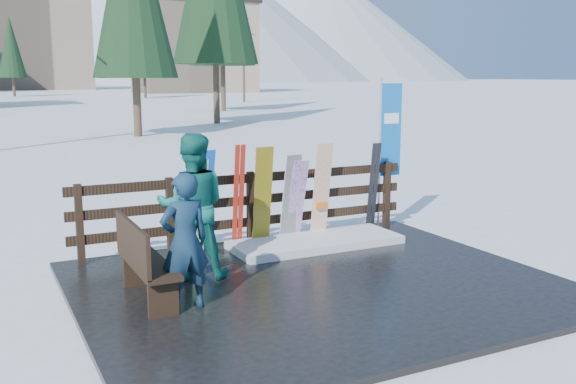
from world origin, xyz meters
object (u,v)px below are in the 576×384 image
snowboard_0 (202,202)px  person_back (192,206)px  snowboard_3 (297,201)px  bench (142,259)px  snowboard_4 (290,199)px  snowboard_2 (263,197)px  snowboard_5 (321,191)px  person_front (185,242)px  snowboard_1 (196,207)px  rental_flag (388,135)px

snowboard_0 → person_back: person_back is taller
snowboard_3 → snowboard_0: bearing=-180.0°
snowboard_3 → person_back: size_ratio=0.72×
bench → snowboard_4: 3.24m
snowboard_0 → person_back: size_ratio=0.85×
snowboard_2 → snowboard_5: 1.04m
snowboard_0 → snowboard_4: snowboard_0 is taller
snowboard_5 → snowboard_0: bearing=180.0°
snowboard_5 → person_back: bearing=-157.8°
snowboard_0 → snowboard_4: size_ratio=1.12×
snowboard_2 → bench: bearing=-144.4°
snowboard_0 → person_front: bearing=-113.9°
snowboard_0 → person_front: size_ratio=1.03×
snowboard_2 → person_front: bearing=-132.2°
snowboard_4 → snowboard_0: bearing=-180.0°
snowboard_1 → snowboard_2: (1.08, 0.00, 0.06)m
snowboard_3 → snowboard_5: 0.47m
snowboard_1 → rental_flag: bearing=4.3°
snowboard_2 → snowboard_5: size_ratio=0.99×
snowboard_2 → snowboard_3: bearing=0.0°
snowboard_5 → snowboard_2: bearing=180.0°
snowboard_4 → person_front: person_front is taller
snowboard_3 → snowboard_5: bearing=-0.0°
person_back → rental_flag: bearing=-141.9°
snowboard_0 → snowboard_1: (-0.10, 0.00, -0.07)m
snowboard_5 → snowboard_4: bearing=180.0°
snowboard_1 → bench: bearing=-126.5°
snowboard_0 → rental_flag: (3.50, 0.27, 0.82)m
snowboard_3 → snowboard_4: (-0.12, 0.00, 0.05)m
snowboard_1 → snowboard_4: bearing=0.0°
person_front → bench: bearing=-56.3°
snowboard_5 → person_back: person_back is taller
snowboard_4 → snowboard_5: 0.57m
bench → snowboard_0: snowboard_0 is taller
bench → snowboard_1: (1.22, 1.65, 0.21)m
snowboard_4 → person_back: bearing=-152.2°
snowboard_3 → person_back: 2.32m
bench → snowboard_5: size_ratio=0.95×
snowboard_4 → rental_flag: (2.04, 0.27, 0.89)m
snowboard_1 → rental_flag: size_ratio=0.57×
person_back → person_front: bearing=87.5°
snowboard_2 → snowboard_5: (1.04, -0.00, 0.00)m
snowboard_3 → rental_flag: rental_flag is taller
snowboard_0 → snowboard_1: size_ratio=1.10×
snowboard_1 → snowboard_5: 2.13m
snowboard_3 → person_front: bearing=-139.9°
snowboard_0 → snowboard_1: bearing=180.0°
snowboard_2 → person_front: size_ratio=1.00×
snowboard_2 → person_back: (-1.47, -1.03, 0.17)m
snowboard_5 → person_front: bearing=-144.5°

